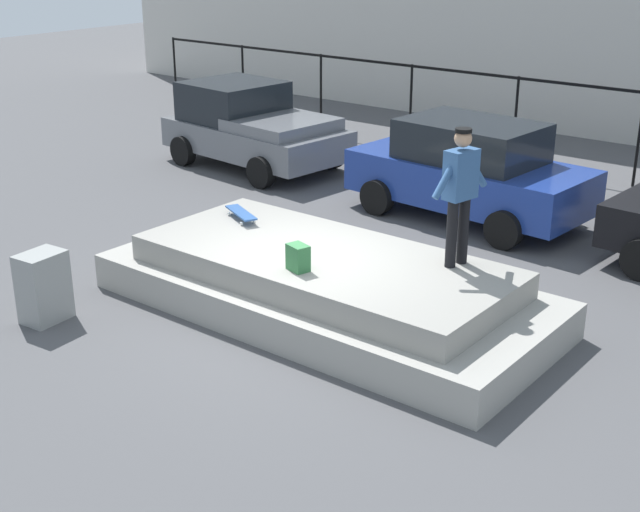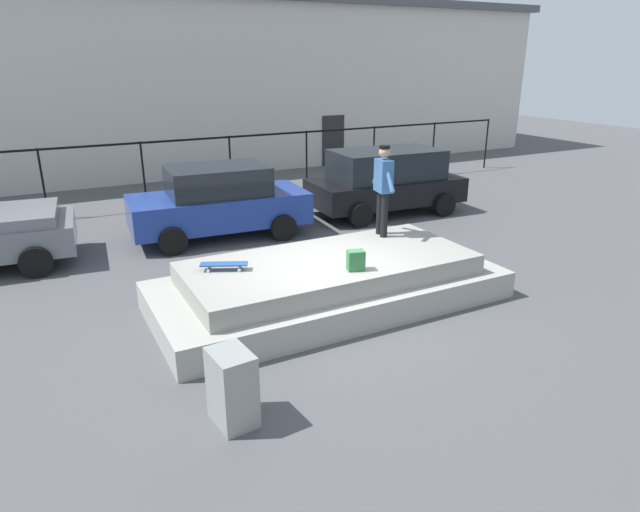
# 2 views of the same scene
# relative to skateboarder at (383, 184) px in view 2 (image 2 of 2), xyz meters

# --- Properties ---
(ground_plane) EXTENTS (60.00, 60.00, 0.00)m
(ground_plane) POSITION_rel_skateboarder_xyz_m (-1.77, -1.10, -1.88)
(ground_plane) COLOR #4C4C4F
(concrete_ledge) EXTENTS (6.23, 2.78, 0.84)m
(concrete_ledge) POSITION_rel_skateboarder_xyz_m (-1.58, -0.73, -1.50)
(concrete_ledge) COLOR #9E9B93
(concrete_ledge) RESTS_ON ground_plane
(skateboarder) EXTENTS (0.32, 0.99, 1.78)m
(skateboarder) POSITION_rel_skateboarder_xyz_m (0.00, 0.00, 0.00)
(skateboarder) COLOR black
(skateboarder) RESTS_ON concrete_ledge
(skateboard) EXTENTS (0.80, 0.51, 0.12)m
(skateboard) POSITION_rel_skateboarder_xyz_m (-3.41, -0.40, -0.94)
(skateboard) COLOR #264C8C
(skateboard) RESTS_ON concrete_ledge
(backpack) EXTENTS (0.32, 0.27, 0.34)m
(backpack) POSITION_rel_skateboarder_xyz_m (-1.46, -1.41, -0.87)
(backpack) COLOR #33723F
(backpack) RESTS_ON concrete_ledge
(car_blue_sedan_mid) EXTENTS (4.36, 2.33, 1.75)m
(car_blue_sedan_mid) POSITION_rel_skateboarder_xyz_m (-2.06, 4.02, -0.99)
(car_blue_sedan_mid) COLOR navy
(car_blue_sedan_mid) RESTS_ON ground_plane
(car_black_hatchback_far) EXTENTS (4.38, 2.36, 1.79)m
(car_black_hatchback_far) POSITION_rel_skateboarder_xyz_m (2.80, 3.96, -0.93)
(car_black_hatchback_far) COLOR black
(car_black_hatchback_far) RESTS_ON ground_plane
(utility_box) EXTENTS (0.49, 0.64, 0.95)m
(utility_box) POSITION_rel_skateboarder_xyz_m (-4.29, -3.26, -1.40)
(utility_box) COLOR gray
(utility_box) RESTS_ON ground_plane
(fence_row) EXTENTS (24.06, 0.06, 1.92)m
(fence_row) POSITION_rel_skateboarder_xyz_m (-1.77, 7.83, -0.50)
(fence_row) COLOR black
(fence_row) RESTS_ON ground_plane
(warehouse_building) EXTENTS (35.17, 9.23, 6.45)m
(warehouse_building) POSITION_rel_skateboarder_xyz_m (-1.77, 15.63, 1.36)
(warehouse_building) COLOR beige
(warehouse_building) RESTS_ON ground_plane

